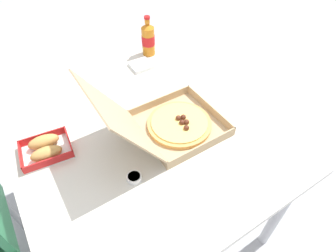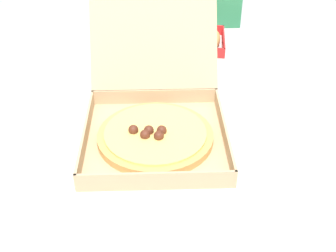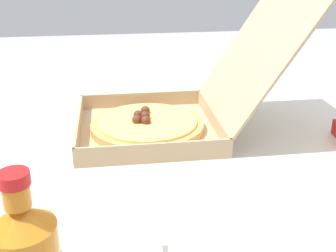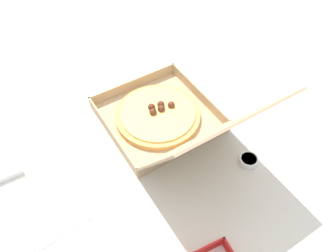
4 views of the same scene
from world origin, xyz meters
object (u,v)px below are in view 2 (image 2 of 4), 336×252
pizza_box_open (155,113)px  dipping_sauce_cup (108,79)px  diner_person (191,8)px  bread_side_box (202,40)px  chair (190,58)px  paper_menu (315,106)px

pizza_box_open → dipping_sauce_cup: size_ratio=9.36×
diner_person → bread_side_box: bearing=-89.6°
chair → paper_menu: size_ratio=3.95×
chair → diner_person: (-0.00, 0.06, 0.21)m
bread_side_box → dipping_sauce_cup: bearing=-141.8°
diner_person → dipping_sauce_cup: (-0.30, -0.68, 0.04)m
pizza_box_open → paper_menu: bearing=12.0°
pizza_box_open → paper_menu: pizza_box_open is taller
diner_person → dipping_sauce_cup: size_ratio=20.54×
chair → bread_side_box: chair is taller
chair → diner_person: bearing=90.4°
chair → pizza_box_open: size_ratio=1.58×
paper_menu → bread_side_box: bearing=120.4°
paper_menu → dipping_sauce_cup: dipping_sauce_cup is taller
bread_side_box → paper_menu: bread_side_box is taller
bread_side_box → pizza_box_open: bearing=-109.0°
pizza_box_open → dipping_sauce_cup: pizza_box_open is taller
diner_person → bread_side_box: diner_person is taller
diner_person → paper_menu: bearing=-71.9°
chair → bread_side_box: bearing=-89.6°
paper_menu → dipping_sauce_cup: bearing=160.7°
pizza_box_open → bread_side_box: pizza_box_open is taller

